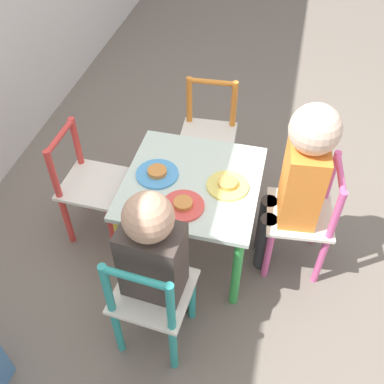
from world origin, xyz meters
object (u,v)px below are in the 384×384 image
Objects in this scene: chair_orange at (208,138)px; plate_left at (183,205)px; chair_red at (90,187)px; kids_table at (192,193)px; chair_teal at (151,300)px; chair_pink at (304,218)px; plate_back at (157,173)px; plate_front at (228,185)px; child_left at (155,256)px; child_front at (299,177)px.

plate_left is (-0.60, -0.03, 0.16)m from chair_orange.
chair_orange is (0.44, -0.43, 0.00)m from chair_red.
chair_orange is at bearing 3.71° from kids_table.
chair_teal is at bearing 175.63° from kids_table.
chair_pink and chair_red have the same top height.
chair_teal is 0.36m from plate_left.
chair_red is 3.21× the size of plate_back.
plate_front and plate_back have the same top height.
chair_red is at bearing 88.78° from plate_front.
chair_pink is at bearing -85.54° from plate_back.
chair_pink is 0.36m from plate_front.
chair_red reaches higher than kids_table.
chair_red is at bearing 87.70° from plate_back.
child_left reaches higher than chair_pink.
plate_back is at bearing -107.35° from chair_orange.
child_left is 0.41m from plate_back.
child_front is (0.03, -0.85, 0.23)m from chair_red.
chair_pink reaches higher than plate_front.
kids_table is 0.42m from child_front.
child_front reaches higher than chair_orange.
chair_orange is 0.67× the size of child_front.
chair_teal is 3.21× the size of plate_back.
kids_table is at bearing -90.00° from chair_red.
child_left is at bearing -90.00° from chair_teal.
child_front is 0.44m from plate_left.
kids_table is 0.71× the size of child_left.
plate_back is at bearing -91.37° from chair_pink.
chair_orange is (0.91, -0.01, 0.00)m from chair_teal.
child_left is (-0.41, -0.43, 0.17)m from chair_red.
kids_table is 0.46m from chair_red.
child_left is 0.92× the size of child_front.
chair_teal is 0.70m from chair_pink.
child_front is (0.04, -0.40, 0.14)m from kids_table.
plate_front is at bearing -87.43° from chair_pink.
chair_pink is 3.21× the size of plate_back.
chair_teal is 1.00× the size of chair_pink.
plate_left is 0.97× the size of plate_front.
plate_left reaches higher than kids_table.
plate_back is at bearing 90.00° from kids_table.
plate_back is at bearing -91.52° from child_front.
plate_front is (-0.05, 0.31, 0.16)m from chair_pink.
plate_back is at bearing -72.61° from chair_teal.
plate_left is at bearing -135.00° from plate_back.
chair_teal is 0.73× the size of child_left.
child_front is at bearing -86.54° from chair_red.
plate_front is (0.46, -0.17, 0.16)m from chair_teal.
chair_pink and chair_orange have the same top height.
plate_back is (0.46, 0.11, 0.16)m from chair_teal.
plate_front is at bearing -73.29° from chair_orange.
child_left is 0.61m from child_front.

